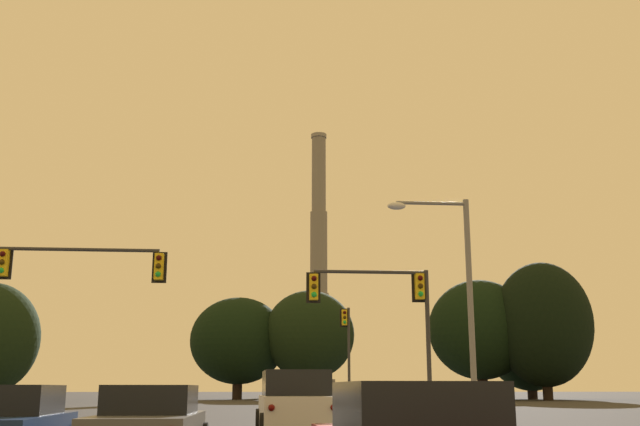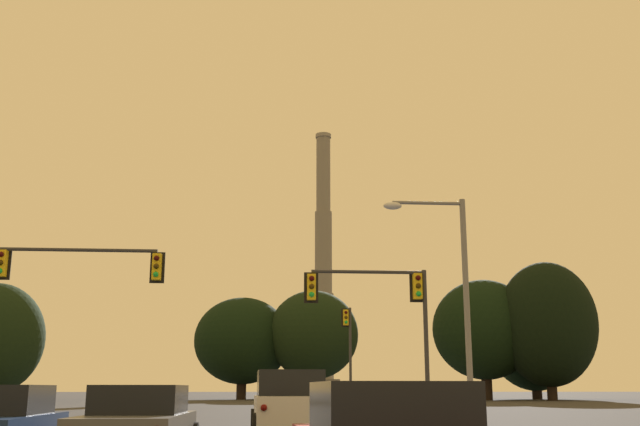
% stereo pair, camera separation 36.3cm
% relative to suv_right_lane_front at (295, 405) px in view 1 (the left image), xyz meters
% --- Properties ---
extents(suv_right_lane_front, '(2.21, 4.94, 1.86)m').
position_rel_suv_right_lane_front_xyz_m(suv_right_lane_front, '(0.00, 0.00, 0.00)').
color(suv_right_lane_front, silver).
rests_on(suv_right_lane_front, ground_plane).
extents(sedan_center_lane_second, '(2.05, 4.73, 1.43)m').
position_rel_suv_right_lane_front_xyz_m(sedan_center_lane_second, '(-3.18, -6.41, -0.23)').
color(sedan_center_lane_second, '#4C4F54').
rests_on(sedan_center_lane_second, ground_plane).
extents(traffic_light_far_right, '(0.78, 0.50, 6.69)m').
position_rel_suv_right_lane_front_xyz_m(traffic_light_far_right, '(5.00, 28.79, 3.47)').
color(traffic_light_far_right, '#2D2D30').
rests_on(traffic_light_far_right, ground_plane).
extents(traffic_light_overhead_left, '(6.76, 0.50, 6.79)m').
position_rel_suv_right_lane_front_xyz_m(traffic_light_overhead_left, '(-9.14, 8.04, 4.34)').
color(traffic_light_overhead_left, '#2D2D30').
rests_on(traffic_light_overhead_left, ground_plane).
extents(traffic_light_overhead_right, '(5.11, 0.50, 6.07)m').
position_rel_suv_right_lane_front_xyz_m(traffic_light_overhead_right, '(4.15, 8.19, 3.73)').
color(traffic_light_overhead_right, '#2D2D30').
rests_on(traffic_light_overhead_right, ground_plane).
extents(street_lamp, '(2.87, 0.36, 7.77)m').
position_rel_suv_right_lane_front_xyz_m(street_lamp, '(5.61, 3.07, 3.90)').
color(street_lamp, slate).
rests_on(street_lamp, ground_plane).
extents(smokestack, '(5.89, 5.89, 48.81)m').
position_rel_suv_right_lane_front_xyz_m(smokestack, '(10.29, 113.99, 18.26)').
color(smokestack, slate).
rests_on(smokestack, ground_plane).
extents(treeline_center_left, '(12.48, 11.23, 15.30)m').
position_rel_suv_right_lane_front_xyz_m(treeline_center_left, '(34.35, 73.88, 7.25)').
color(treeline_center_left, black).
rests_on(treeline_center_left, ground_plane).
extents(treeline_far_right, '(11.25, 10.12, 13.40)m').
position_rel_suv_right_lane_front_xyz_m(treeline_far_right, '(5.61, 72.52, 6.98)').
color(treeline_far_right, black).
rests_on(treeline_far_right, ground_plane).
extents(treeline_right_mid, '(12.16, 10.95, 12.70)m').
position_rel_suv_right_lane_front_xyz_m(treeline_right_mid, '(-3.25, 74.73, 6.35)').
color(treeline_right_mid, black).
rests_on(treeline_right_mid, ground_plane).
extents(treeline_left_mid, '(12.33, 11.10, 14.18)m').
position_rel_suv_right_lane_front_xyz_m(treeline_left_mid, '(25.73, 66.79, 7.33)').
color(treeline_left_mid, black).
rests_on(treeline_left_mid, ground_plane).
extents(treeline_center_right, '(11.46, 10.32, 15.92)m').
position_rel_suv_right_lane_front_xyz_m(treeline_center_right, '(32.37, 63.67, 7.78)').
color(treeline_center_right, black).
rests_on(treeline_center_right, ground_plane).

